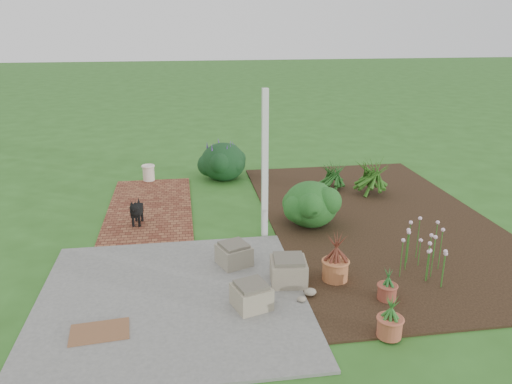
{
  "coord_description": "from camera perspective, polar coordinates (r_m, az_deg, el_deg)",
  "views": [
    {
      "loc": [
        -1.02,
        -7.61,
        3.49
      ],
      "look_at": [
        0.2,
        0.4,
        0.7
      ],
      "focal_mm": 35.0,
      "sensor_mm": 36.0,
      "label": 1
    }
  ],
  "objects": [
    {
      "name": "coir_doormat",
      "position": [
        6.32,
        -17.44,
        -14.98
      ],
      "size": [
        0.71,
        0.49,
        0.02
      ],
      "primitive_type": "cube",
      "rotation": [
        0.0,
        0.0,
        0.09
      ],
      "color": "brown",
      "rests_on": "concrete_patio"
    },
    {
      "name": "veranda_post",
      "position": [
        8.14,
        1.02,
        3.02
      ],
      "size": [
        0.1,
        0.1,
        2.5
      ],
      "primitive_type": "cube",
      "color": "white",
      "rests_on": "ground"
    },
    {
      "name": "stone_trough_near",
      "position": [
        6.45,
        -0.53,
        -11.87
      ],
      "size": [
        0.54,
        0.54,
        0.29
      ],
      "primitive_type": "cube",
      "rotation": [
        0.0,
        0.0,
        0.31
      ],
      "color": "gray",
      "rests_on": "concrete_patio"
    },
    {
      "name": "terracotta_pot_bronze",
      "position": [
        7.17,
        9.04,
        -8.8
      ],
      "size": [
        0.44,
        0.44,
        0.29
      ],
      "primitive_type": "cylinder",
      "rotation": [
        0.0,
        0.0,
        -0.28
      ],
      "color": "#B4693C",
      "rests_on": "garden_bed"
    },
    {
      "name": "evergreen_shrub",
      "position": [
        8.86,
        6.27,
        -1.27
      ],
      "size": [
        1.15,
        1.15,
        0.82
      ],
      "primitive_type": "ellipsoid",
      "rotation": [
        0.0,
        0.0,
        0.22
      ],
      "color": "#0C3911",
      "rests_on": "garden_bed"
    },
    {
      "name": "stone_trough_far",
      "position": [
        7.0,
        3.73,
        -9.05
      ],
      "size": [
        0.53,
        0.53,
        0.32
      ],
      "primitive_type": "cube",
      "rotation": [
        0.0,
        0.0,
        -0.1
      ],
      "color": "#726554",
      "rests_on": "concrete_patio"
    },
    {
      "name": "agapanthus_clump_back",
      "position": [
        10.67,
        13.12,
        2.2
      ],
      "size": [
        1.22,
        1.22,
        0.93
      ],
      "primitive_type": null,
      "rotation": [
        0.0,
        0.0,
        0.2
      ],
      "color": "#0D430E",
      "rests_on": "garden_bed"
    },
    {
      "name": "brick_path",
      "position": [
        10.01,
        -12.01,
        -1.72
      ],
      "size": [
        1.6,
        3.5,
        0.04
      ],
      "primitive_type": "cube",
      "color": "brown",
      "rests_on": "ground"
    },
    {
      "name": "concrete_patio",
      "position": [
        6.82,
        -9.58,
        -11.91
      ],
      "size": [
        3.5,
        3.5,
        0.04
      ],
      "primitive_type": "cube",
      "color": "slate",
      "rests_on": "ground"
    },
    {
      "name": "cream_ceramic_urn",
      "position": [
        11.59,
        -12.18,
        2.15
      ],
      "size": [
        0.31,
        0.31,
        0.35
      ],
      "primitive_type": "cylinder",
      "rotation": [
        0.0,
        0.0,
        -0.2
      ],
      "color": "beige",
      "rests_on": "brick_path"
    },
    {
      "name": "purple_flowering_bush",
      "position": [
        11.5,
        -3.78,
        3.58
      ],
      "size": [
        1.32,
        1.32,
        0.88
      ],
      "primitive_type": "ellipsoid",
      "rotation": [
        0.0,
        0.0,
        -0.34
      ],
      "color": "black",
      "rests_on": "ground"
    },
    {
      "name": "black_dog",
      "position": [
        9.07,
        -13.51,
        -2.05
      ],
      "size": [
        0.2,
        0.53,
        0.46
      ],
      "rotation": [
        0.0,
        0.0,
        -0.13
      ],
      "color": "black",
      "rests_on": "brick_path"
    },
    {
      "name": "terracotta_pot_small_left",
      "position": [
        6.87,
        14.74,
        -10.98
      ],
      "size": [
        0.31,
        0.31,
        0.2
      ],
      "primitive_type": "cylinder",
      "rotation": [
        0.0,
        0.0,
        -0.33
      ],
      "color": "brown",
      "rests_on": "garden_bed"
    },
    {
      "name": "stone_trough_mid",
      "position": [
        7.48,
        -2.53,
        -7.23
      ],
      "size": [
        0.56,
        0.56,
        0.29
      ],
      "primitive_type": "cube",
      "rotation": [
        0.0,
        0.0,
        0.37
      ],
      "color": "gray",
      "rests_on": "concrete_patio"
    },
    {
      "name": "pink_flower_patch",
      "position": [
        7.58,
        18.43,
        -6.46
      ],
      "size": [
        1.19,
        1.19,
        0.66
      ],
      "primitive_type": null,
      "rotation": [
        0.0,
        0.0,
        0.17
      ],
      "color": "#113D0F",
      "rests_on": "garden_bed"
    },
    {
      "name": "terracotta_pot_small_right",
      "position": [
        6.14,
        15.02,
        -14.69
      ],
      "size": [
        0.32,
        0.32,
        0.24
      ],
      "primitive_type": "cylinder",
      "rotation": [
        0.0,
        0.0,
        0.12
      ],
      "color": "#AD543A",
      "rests_on": "garden_bed"
    },
    {
      "name": "agapanthus_clump_front",
      "position": [
        10.9,
        8.81,
        2.23
      ],
      "size": [
        1.01,
        1.01,
        0.71
      ],
      "primitive_type": null,
      "rotation": [
        0.0,
        0.0,
        -0.33
      ],
      "color": "#1B4214",
      "rests_on": "garden_bed"
    },
    {
      "name": "ground",
      "position": [
        8.43,
        -0.94,
        -5.45
      ],
      "size": [
        80.0,
        80.0,
        0.0
      ],
      "primitive_type": "plane",
      "color": "#2E611E",
      "rests_on": "ground"
    },
    {
      "name": "garden_bed",
      "position": [
        9.5,
        13.77,
        -3.03
      ],
      "size": [
        4.0,
        7.0,
        0.03
      ],
      "primitive_type": "cube",
      "color": "black",
      "rests_on": "ground"
    }
  ]
}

